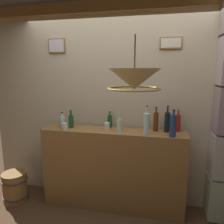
{
  "coord_description": "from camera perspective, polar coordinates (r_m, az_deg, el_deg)",
  "views": [
    {
      "loc": [
        0.56,
        -1.77,
        1.85
      ],
      "look_at": [
        0.0,
        0.79,
        1.33
      ],
      "focal_mm": 34.47,
      "sensor_mm": 36.0,
      "label": 1
    }
  ],
  "objects": [
    {
      "name": "panelled_rear_partition",
      "position": [
        2.94,
        1.26,
        4.14
      ],
      "size": [
        3.76,
        0.15,
        2.83
      ],
      "color": "#BCAD8E",
      "rests_on": "ground"
    },
    {
      "name": "bar_shelf_unit",
      "position": [
        2.98,
        0.21,
        -14.88
      ],
      "size": [
        1.86,
        0.35,
        1.08
      ],
      "primitive_type": "cube",
      "color": "olive",
      "rests_on": "ground"
    },
    {
      "name": "liquor_bottle_amaro",
      "position": [
        2.71,
        1.97,
        -3.42
      ],
      "size": [
        0.06,
        0.06,
        0.22
      ],
      "color": "silver",
      "rests_on": "bar_shelf_unit"
    },
    {
      "name": "liquor_bottle_brandy",
      "position": [
        2.62,
        9.12,
        -2.93
      ],
      "size": [
        0.08,
        0.08,
        0.35
      ],
      "color": "silver",
      "rests_on": "bar_shelf_unit"
    },
    {
      "name": "liquor_bottle_mezcal",
      "position": [
        2.9,
        -0.58,
        -2.38
      ],
      "size": [
        0.06,
        0.06,
        0.23
      ],
      "color": "#1A4B25",
      "rests_on": "bar_shelf_unit"
    },
    {
      "name": "liquor_bottle_sherry",
      "position": [
        2.83,
        17.05,
        -2.76
      ],
      "size": [
        0.06,
        0.06,
        0.28
      ],
      "color": "maroon",
      "rests_on": "bar_shelf_unit"
    },
    {
      "name": "liquor_bottle_tequila",
      "position": [
        2.58,
        15.88,
        -3.49
      ],
      "size": [
        0.08,
        0.08,
        0.32
      ],
      "color": "navy",
      "rests_on": "bar_shelf_unit"
    },
    {
      "name": "liquor_bottle_whiskey",
      "position": [
        2.76,
        14.42,
        -2.56
      ],
      "size": [
        0.07,
        0.07,
        0.34
      ],
      "color": "black",
      "rests_on": "bar_shelf_unit"
    },
    {
      "name": "liquor_bottle_bourbon",
      "position": [
        2.77,
        11.54,
        -2.45
      ],
      "size": [
        0.06,
        0.06,
        0.31
      ],
      "color": "brown",
      "rests_on": "bar_shelf_unit"
    },
    {
      "name": "liquor_bottle_port",
      "position": [
        2.94,
        -10.81,
        -2.3
      ],
      "size": [
        0.07,
        0.07,
        0.25
      ],
      "color": "#174C20",
      "rests_on": "bar_shelf_unit"
    },
    {
      "name": "liquor_bottle_rum",
      "position": [
        2.93,
        -13.03,
        -2.56
      ],
      "size": [
        0.06,
        0.06,
        0.22
      ],
      "color": "#ACDACD",
      "rests_on": "bar_shelf_unit"
    },
    {
      "name": "glass_tumbler_rocks",
      "position": [
        3.05,
        -12.93,
        -2.64
      ],
      "size": [
        0.07,
        0.07,
        0.11
      ],
      "color": "silver",
      "rests_on": "bar_shelf_unit"
    },
    {
      "name": "glass_tumbler_highball",
      "position": [
        2.8,
        -1.36,
        -3.77
      ],
      "size": [
        0.07,
        0.07,
        0.09
      ],
      "color": "silver",
      "rests_on": "bar_shelf_unit"
    },
    {
      "name": "glass_tumbler_shot",
      "position": [
        2.84,
        -12.45,
        -3.8
      ],
      "size": [
        0.07,
        0.07,
        0.1
      ],
      "color": "silver",
      "rests_on": "bar_shelf_unit"
    },
    {
      "name": "pendant_lamp",
      "position": [
        1.81,
        5.94,
        8.53
      ],
      "size": [
        0.45,
        0.45,
        0.44
      ],
      "color": "beige"
    },
    {
      "name": "wooden_barrel",
      "position": [
        3.5,
        -24.32,
        -17.68
      ],
      "size": [
        0.36,
        0.36,
        0.43
      ],
      "color": "olive",
      "rests_on": "ground"
    }
  ]
}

